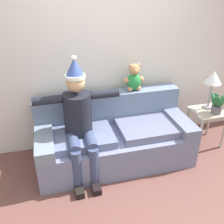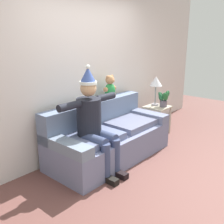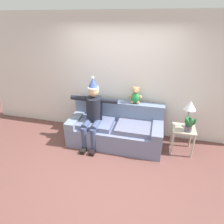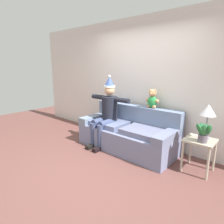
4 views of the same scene
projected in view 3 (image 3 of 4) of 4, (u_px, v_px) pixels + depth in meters
name	position (u px, v px, depth m)	size (l,w,h in m)	color
ground_plane	(103.00, 172.00, 3.49)	(10.00, 10.00, 0.00)	brown
back_wall	(122.00, 78.00, 4.24)	(7.00, 0.10, 2.70)	silver
couch	(116.00, 128.00, 4.23)	(2.02, 0.91, 0.87)	slate
person_seated	(93.00, 112.00, 3.99)	(1.02, 0.77, 1.51)	black
teddy_bear	(136.00, 96.00, 4.08)	(0.29, 0.17, 0.38)	#24813C
side_table	(183.00, 133.00, 3.86)	(0.45, 0.43, 0.55)	#B1A791
table_lamp	(190.00, 107.00, 3.68)	(0.24, 0.24, 0.57)	gray
potted_plant	(189.00, 124.00, 3.65)	(0.27, 0.25, 0.33)	#5C535F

